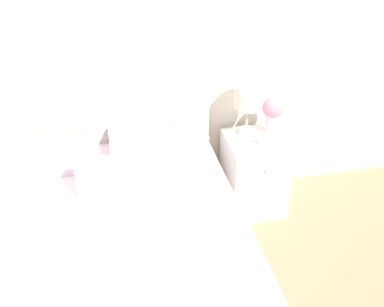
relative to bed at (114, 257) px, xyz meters
name	(u,v)px	position (x,y,z in m)	size (l,w,h in m)	color
ground_plane	(110,204)	(0.00, 0.94, -0.33)	(12.00, 12.00, 0.00)	tan
wall_back	(91,44)	(0.00, 1.01, 0.97)	(8.00, 0.06, 2.60)	silver
bed	(114,257)	(0.00, 0.00, 0.00)	(1.59, 2.04, 1.27)	beige
nightstand	(254,174)	(1.11, 0.70, -0.02)	(0.44, 0.47, 0.61)	white
table_lamp	(248,99)	(1.06, 0.79, 0.57)	(0.20, 0.20, 0.40)	white
flower_vase	(273,111)	(1.25, 0.79, 0.45)	(0.16, 0.16, 0.28)	white
teacup	(262,141)	(1.13, 0.63, 0.31)	(0.10, 0.10, 0.06)	white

